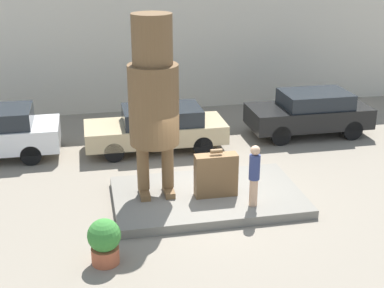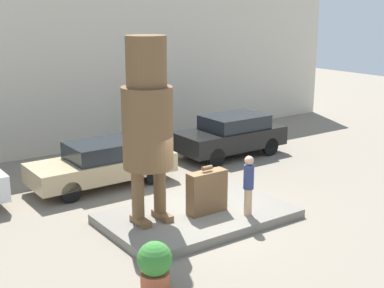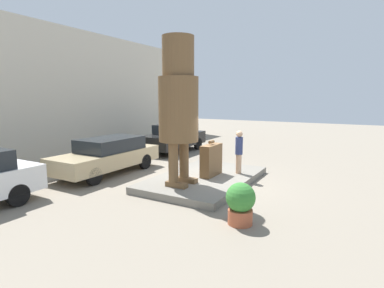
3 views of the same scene
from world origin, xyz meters
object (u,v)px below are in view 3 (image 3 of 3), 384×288
object	(u,v)px
giant_suitcase	(211,160)
statue_figure	(178,100)
tourist	(239,150)
planter_pot	(240,202)
parked_car_black	(174,137)
parked_car_tan	(108,155)

from	to	relation	value
giant_suitcase	statue_figure	bearing A→B (deg)	164.32
tourist	planter_pot	xyz separation A→B (m)	(-3.83, -1.52, -0.58)
tourist	parked_car_black	world-z (taller)	tourist
tourist	planter_pot	size ratio (longest dim) A/B	1.56
statue_figure	parked_car_black	distance (m)	7.76
giant_suitcase	planter_pot	bearing A→B (deg)	-143.06
statue_figure	tourist	size ratio (longest dim) A/B	2.90
giant_suitcase	parked_car_tan	size ratio (longest dim) A/B	0.28
statue_figure	parked_car_black	xyz separation A→B (m)	(6.17, 4.19, -2.17)
statue_figure	giant_suitcase	world-z (taller)	statue_figure
parked_car_tan	planter_pot	xyz separation A→B (m)	(-2.08, -6.52, -0.23)
giant_suitcase	tourist	bearing A→B (deg)	-43.89
planter_pot	giant_suitcase	bearing A→B (deg)	36.94
parked_car_tan	statue_figure	bearing A→B (deg)	81.27
statue_figure	tourist	bearing A→B (deg)	-27.14
giant_suitcase	parked_car_black	size ratio (longest dim) A/B	0.31
statue_figure	giant_suitcase	bearing A→B (deg)	-15.68
statue_figure	parked_car_tan	distance (m)	4.45
parked_car_tan	giant_suitcase	bearing A→B (deg)	102.76
tourist	parked_car_tan	world-z (taller)	tourist
giant_suitcase	tourist	xyz separation A→B (m)	(0.80, -0.77, 0.31)
tourist	planter_pot	bearing A→B (deg)	-158.41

